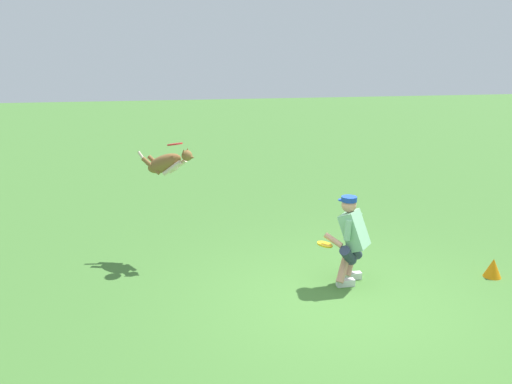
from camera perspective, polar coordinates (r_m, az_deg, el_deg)
name	(u,v)px	position (r m, az deg, el deg)	size (l,w,h in m)	color
ground_plane	(343,303)	(7.21, 9.54, -11.94)	(60.00, 60.00, 0.00)	#437531
person	(351,237)	(7.54, 10.46, -4.94)	(0.71, 0.58, 1.29)	silver
dog	(167,163)	(8.37, -9.78, 3.15)	(0.91, 0.67, 0.52)	olive
frisbee_flying	(175,144)	(8.11, -8.91, 5.22)	(0.24, 0.24, 0.02)	red
frisbee_held	(325,244)	(7.47, 7.58, -5.74)	(0.23, 0.23, 0.02)	yellow
training_cone	(493,268)	(8.56, 24.61, -7.59)	(0.26, 0.26, 0.29)	orange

